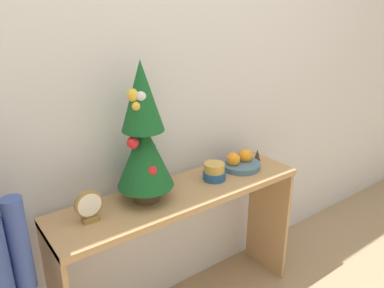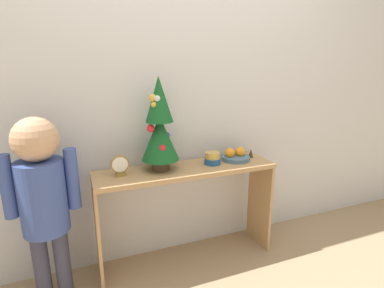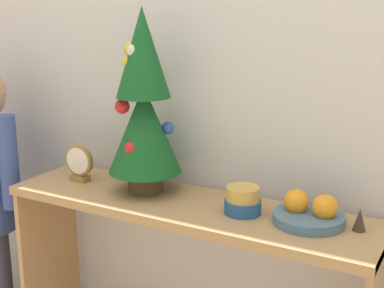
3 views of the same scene
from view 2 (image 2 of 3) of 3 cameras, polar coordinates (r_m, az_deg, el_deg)
The scene contains 9 objects.
ground_plane at distance 2.24m, azimuth 0.62°, elevation -23.17°, with size 12.00×12.00×0.00m, color #997F60.
back_wall at distance 2.12m, azimuth -3.12°, elevation 11.25°, with size 7.00×0.05×2.50m, color silver.
console_table at distance 2.09m, azimuth -1.03°, elevation -8.53°, with size 1.23×0.32×0.71m.
mini_tree at distance 1.93m, azimuth -6.19°, elevation 3.45°, with size 0.25×0.25×0.61m.
fruit_bowl at distance 2.21m, azimuth 8.24°, elevation -2.25°, with size 0.21×0.21×0.09m.
singing_bowl at distance 2.10m, azimuth 3.92°, elevation -2.79°, with size 0.11×0.11×0.08m.
desk_clock at distance 1.92m, azimuth -13.58°, elevation -4.09°, with size 0.11×0.04×0.13m.
figurine at distance 2.29m, azimuth 11.13°, elevation -1.69°, with size 0.04×0.04×0.07m.
child_figure at distance 1.87m, azimuth -26.64°, elevation -7.98°, with size 0.39×0.25×1.12m.
Camera 2 is at (-0.67, -1.64, 1.38)m, focal length 28.00 mm.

